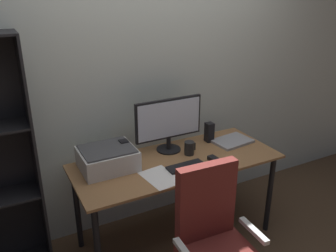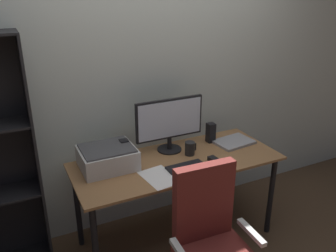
{
  "view_description": "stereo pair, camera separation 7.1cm",
  "coord_description": "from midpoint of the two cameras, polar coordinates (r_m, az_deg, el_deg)",
  "views": [
    {
      "loc": [
        -1.19,
        -2.13,
        2.01
      ],
      "look_at": [
        -0.08,
        0.0,
        1.04
      ],
      "focal_mm": 37.66,
      "sensor_mm": 36.0,
      "label": 1
    },
    {
      "loc": [
        -1.13,
        -2.16,
        2.01
      ],
      "look_at": [
        -0.08,
        0.0,
        1.04
      ],
      "focal_mm": 37.66,
      "sensor_mm": 36.0,
      "label": 2
    }
  ],
  "objects": [
    {
      "name": "laptop",
      "position": [
        3.09,
        9.7,
        -2.42
      ],
      "size": [
        0.34,
        0.26,
        0.02
      ],
      "primitive_type": "cube",
      "rotation": [
        0.0,
        0.0,
        0.11
      ],
      "color": "#99999E",
      "rests_on": "desk"
    },
    {
      "name": "desk",
      "position": [
        2.79,
        0.73,
        -7.11
      ],
      "size": [
        1.62,
        0.67,
        0.74
      ],
      "color": "olive",
      "rests_on": "ground"
    },
    {
      "name": "speaker_left",
      "position": [
        2.73,
        -7.86,
        -3.98
      ],
      "size": [
        0.06,
        0.07,
        0.17
      ],
      "primitive_type": "cube",
      "color": "black",
      "rests_on": "desk"
    },
    {
      "name": "printer",
      "position": [
        2.65,
        -10.52,
        -5.13
      ],
      "size": [
        0.4,
        0.34,
        0.16
      ],
      "color": "silver",
      "rests_on": "desk"
    },
    {
      "name": "office_chair",
      "position": [
        2.35,
        6.73,
        -19.54
      ],
      "size": [
        0.54,
        0.54,
        1.01
      ],
      "rotation": [
        0.0,
        0.0,
        -0.05
      ],
      "color": "silver",
      "rests_on": "ground"
    },
    {
      "name": "paper_sheet",
      "position": [
        2.52,
        -2.03,
        -8.29
      ],
      "size": [
        0.24,
        0.32,
        0.0
      ],
      "primitive_type": "cube",
      "rotation": [
        0.0,
        0.0,
        0.12
      ],
      "color": "white",
      "rests_on": "desk"
    },
    {
      "name": "speaker_right",
      "position": [
        3.05,
        6.03,
        -1.01
      ],
      "size": [
        0.06,
        0.07,
        0.17
      ],
      "primitive_type": "cube",
      "color": "black",
      "rests_on": "desk"
    },
    {
      "name": "monitor",
      "position": [
        2.81,
        -0.6,
        0.74
      ],
      "size": [
        0.57,
        0.2,
        0.44
      ],
      "color": "black",
      "rests_on": "desk"
    },
    {
      "name": "coffee_mug",
      "position": [
        2.82,
        2.75,
        -3.6
      ],
      "size": [
        0.09,
        0.08,
        0.11
      ],
      "color": "black",
      "rests_on": "desk"
    },
    {
      "name": "ground_plane",
      "position": [
        3.16,
        0.67,
        -17.52
      ],
      "size": [
        12.0,
        12.0,
        0.0
      ],
      "primitive_type": "plane",
      "color": "#4C3826"
    },
    {
      "name": "back_wall",
      "position": [
        2.98,
        -3.85,
        8.12
      ],
      "size": [
        6.4,
        0.1,
        2.6
      ],
      "primitive_type": "cube",
      "color": "beige",
      "rests_on": "ground"
    },
    {
      "name": "mouse",
      "position": [
        2.75,
        6.67,
        -5.35
      ],
      "size": [
        0.06,
        0.1,
        0.03
      ],
      "primitive_type": "cube",
      "rotation": [
        0.0,
        0.0,
        0.08
      ],
      "color": "black",
      "rests_on": "desk"
    },
    {
      "name": "keyboard",
      "position": [
        2.64,
        2.17,
        -6.54
      ],
      "size": [
        0.29,
        0.12,
        0.02
      ],
      "primitive_type": "cube",
      "rotation": [
        0.0,
        0.0,
        0.02
      ],
      "color": "black",
      "rests_on": "desk"
    }
  ]
}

